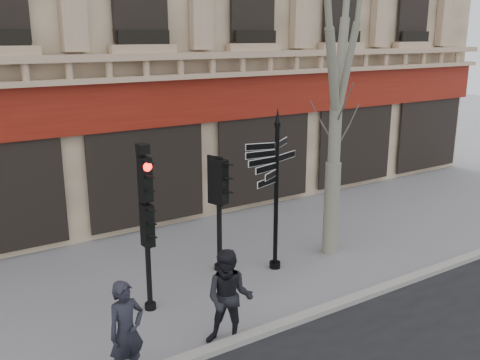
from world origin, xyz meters
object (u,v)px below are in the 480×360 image
at_px(traffic_signal_main, 146,208).
at_px(pedestrian_b, 229,298).
at_px(pedestrian_a, 126,332).
at_px(traffic_signal_secondary, 219,194).
at_px(fingerpost, 277,163).

height_order(traffic_signal_main, pedestrian_b, traffic_signal_main).
height_order(pedestrian_a, pedestrian_b, pedestrian_b).
distance_m(traffic_signal_main, traffic_signal_secondary, 2.35).
bearing_deg(fingerpost, pedestrian_b, -149.96).
bearing_deg(fingerpost, traffic_signal_main, 174.39).
xyz_separation_m(traffic_signal_main, pedestrian_b, (0.69, -1.95, -1.27)).
height_order(traffic_signal_secondary, pedestrian_a, traffic_signal_secondary).
bearing_deg(pedestrian_a, traffic_signal_secondary, 29.71).
relative_size(fingerpost, pedestrian_b, 2.15).
distance_m(fingerpost, traffic_signal_main, 3.36).
bearing_deg(traffic_signal_main, traffic_signal_secondary, 19.61).
height_order(fingerpost, traffic_signal_main, fingerpost).
relative_size(fingerpost, pedestrian_a, 2.24).
xyz_separation_m(traffic_signal_main, pedestrian_a, (-1.23, -1.95, -1.30)).
xyz_separation_m(traffic_signal_secondary, pedestrian_a, (-3.40, -2.81, -1.02)).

